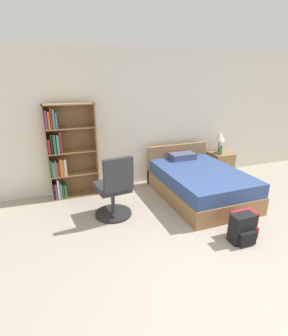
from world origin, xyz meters
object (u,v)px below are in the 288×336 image
object	(u,v)px
nightstand	(220,164)
bed	(198,182)
table_lamp	(220,137)
bookshelf	(66,154)
office_chair	(114,191)
backpack_red	(244,225)
water_bottle	(221,151)
backpack_black	(243,229)

from	to	relation	value
nightstand	bed	bearing A→B (deg)	-143.43
nightstand	table_lamp	world-z (taller)	table_lamp
bookshelf	table_lamp	bearing A→B (deg)	-0.79
office_chair	backpack_red	distance (m)	1.92
water_bottle	backpack_black	distance (m)	2.44
office_chair	bed	bearing A→B (deg)	7.21
water_bottle	backpack_red	size ratio (longest dim) A/B	0.55
bed	bookshelf	bearing A→B (deg)	159.07
nightstand	backpack_black	world-z (taller)	nightstand
bed	table_lamp	world-z (taller)	table_lamp
office_chair	nightstand	bearing A→B (deg)	20.17
bookshelf	bed	xyz separation A→B (m)	(2.22, -0.85, -0.54)
office_chair	water_bottle	xyz separation A→B (m)	(2.57, 0.87, 0.15)
backpack_black	bookshelf	bearing A→B (deg)	131.30
nightstand	water_bottle	world-z (taller)	water_bottle
nightstand	backpack_black	xyz separation A→B (m)	(-1.25, -2.22, -0.07)
table_lamp	backpack_red	distance (m)	2.50
table_lamp	office_chair	bearing A→B (deg)	-158.86
table_lamp	backpack_red	bearing A→B (deg)	-116.82
nightstand	bookshelf	bearing A→B (deg)	178.74
bed	nightstand	xyz separation A→B (m)	(1.05, 0.78, -0.02)
office_chair	nightstand	world-z (taller)	office_chair
bed	backpack_red	xyz separation A→B (m)	(-0.10, -1.33, -0.10)
bookshelf	water_bottle	xyz separation A→B (m)	(3.16, -0.18, -0.20)
office_chair	table_lamp	world-z (taller)	office_chair
backpack_black	nightstand	bearing A→B (deg)	60.48
bookshelf	backpack_black	world-z (taller)	bookshelf
bookshelf	nightstand	world-z (taller)	bookshelf
water_bottle	backpack_red	world-z (taller)	water_bottle
bookshelf	table_lamp	world-z (taller)	bookshelf
table_lamp	backpack_black	size ratio (longest dim) A/B	1.18
bed	backpack_black	bearing A→B (deg)	-98.23
bed	backpack_black	xyz separation A→B (m)	(-0.21, -1.44, -0.08)
bed	nightstand	world-z (taller)	bed
backpack_red	office_chair	bearing A→B (deg)	143.61
bed	water_bottle	bearing A→B (deg)	35.23
bed	office_chair	bearing A→B (deg)	-172.79
water_bottle	bed	bearing A→B (deg)	-144.77
nightstand	backpack_red	size ratio (longest dim) A/B	1.43
table_lamp	backpack_black	world-z (taller)	table_lamp
office_chair	backpack_black	world-z (taller)	office_chair
office_chair	backpack_red	size ratio (longest dim) A/B	2.86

